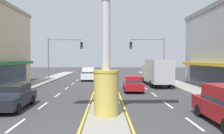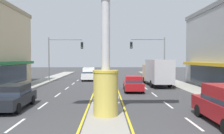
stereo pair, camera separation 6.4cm
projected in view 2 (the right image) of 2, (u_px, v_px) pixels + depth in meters
The scene contains 11 objects.
median_strip at pixel (106, 87), 23.60m from camera, with size 2.02×52.00×0.14m, color gray.
sidewalk_left at pixel (17, 90), 21.40m from camera, with size 2.53×60.00×0.18m, color #9E9B93.
sidewalk_right at pixel (194, 90), 21.81m from camera, with size 2.53×60.00×0.18m, color #9E9B93.
lane_markings at pixel (106, 90), 22.25m from camera, with size 8.76×52.00×0.01m.
district_sign at pixel (106, 41), 11.48m from camera, with size 7.71×1.40×8.12m.
traffic_light_left_side at pixel (61, 51), 29.80m from camera, with size 4.86×0.46×6.20m.
traffic_light_right_side at pixel (152, 51), 29.53m from camera, with size 4.86×0.46×6.20m.
sedan_near_right_lane at pixel (133, 83), 21.30m from camera, with size 1.98×4.37×1.53m.
sedan_near_left_lane at pixel (13, 96), 13.77m from camera, with size 1.93×4.35×1.53m.
box_truck_mid_left_lane at pixel (157, 72), 25.48m from camera, with size 2.36×6.95×3.12m.
suv_far_left_oncoming at pixel (89, 74), 32.29m from camera, with size 2.09×4.66×1.90m.
Camera 2 is at (0.07, -5.52, 3.16)m, focal length 34.47 mm.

